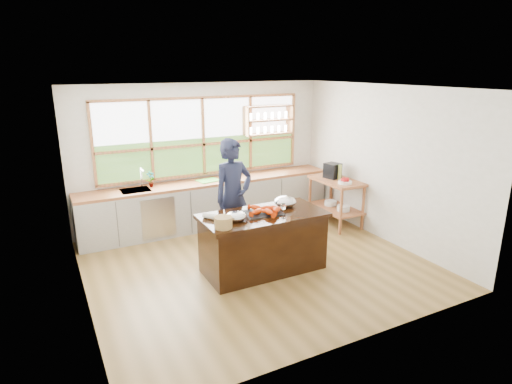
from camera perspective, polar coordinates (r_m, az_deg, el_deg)
ground_plane at (r=6.81m, az=0.12°, el=-9.60°), size 5.00×5.00×0.00m
room_shell at (r=6.70m, az=-1.71°, el=5.81°), size 5.02×4.52×2.71m
back_counter at (r=8.28m, az=-6.18°, el=-1.47°), size 4.90×0.63×0.90m
right_shelf_unit at (r=8.41m, az=10.65°, el=-0.32°), size 0.62×1.10×0.90m
island at (r=6.46m, az=0.95°, el=-6.66°), size 1.85×0.90×0.90m
cook at (r=6.88m, az=-3.05°, el=-0.75°), size 0.77×0.58×1.91m
potted_plant at (r=7.87m, az=-13.87°, el=1.67°), size 0.18×0.15×0.29m
cutting_board at (r=8.15m, az=-6.37°, el=1.55°), size 0.45×0.37×0.01m
espresso_machine at (r=8.41m, az=10.16°, el=2.83°), size 0.31×0.33×0.29m
wine_bottle at (r=8.32m, az=11.10°, el=2.61°), size 0.07×0.07×0.29m
fruit_bowl at (r=8.06m, az=11.79°, el=1.39°), size 0.25×0.25×0.11m
slate_board at (r=6.31m, az=0.91°, el=-2.80°), size 0.58×0.45×0.02m
lobster_pile at (r=6.28m, az=1.22°, el=-2.42°), size 0.52×0.48×0.08m
mixing_bowl_left at (r=6.02m, az=-2.68°, el=-3.26°), size 0.29×0.29×0.14m
mixing_bowl_right at (r=6.63m, az=3.92°, el=-1.28°), size 0.34×0.34×0.17m
wine_glass at (r=6.10m, az=3.67°, el=-1.99°), size 0.08×0.08×0.22m
wicker_basket at (r=5.75m, az=-4.39°, el=-4.07°), size 0.25×0.25×0.16m
parchment_roll at (r=6.10m, az=-5.78°, el=-3.27°), size 0.25×0.28×0.08m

